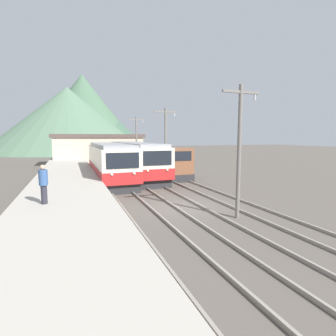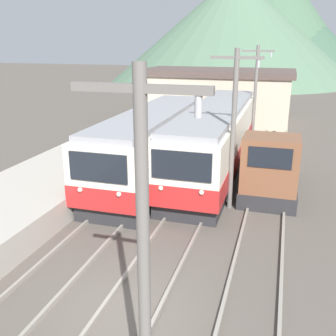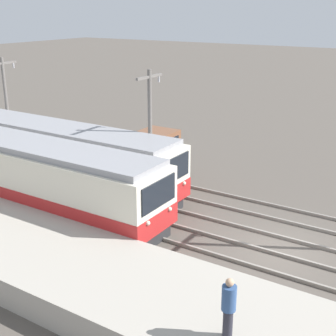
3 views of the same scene
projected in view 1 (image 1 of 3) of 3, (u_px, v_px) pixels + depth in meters
The scene contains 14 objects.
ground_plane at pixel (182, 207), 15.06m from camera, with size 200.00×200.00×0.00m, color #564F47.
platform_left at pixel (66, 208), 12.82m from camera, with size 4.50×54.00×1.04m, color #ADA599.
track_left at pixel (138, 210), 14.15m from camera, with size 1.54×60.00×0.14m.
track_center at pixel (186, 205), 15.12m from camera, with size 1.54×60.00×0.14m.
track_right at pixel (230, 201), 16.17m from camera, with size 1.54×60.00×0.14m.
commuter_train_left at pixel (110, 164), 23.49m from camera, with size 2.84×12.24×3.41m.
commuter_train_center at pixel (135, 161), 26.59m from camera, with size 2.84×14.86×3.44m.
shunting_locomotive at pixel (172, 166), 25.22m from camera, with size 2.40×5.77×3.00m.
catenary_mast_near at pixel (239, 147), 12.58m from camera, with size 2.00×0.20×6.44m.
catenary_mast_mid at pixel (166, 142), 22.23m from camera, with size 2.00×0.20×6.44m.
catenary_mast_far at pixel (137, 141), 31.88m from camera, with size 2.00×0.20×6.44m.
person_on_platform at pixel (43, 183), 11.50m from camera, with size 0.38×0.38×1.74m.
station_building at pixel (98, 149), 38.26m from camera, with size 12.60×6.30×4.39m.
mountain_backdrop at pixel (81, 118), 80.32m from camera, with size 46.83×52.94×23.97m.
Camera 1 is at (-5.93, -13.47, 3.98)m, focal length 28.00 mm.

